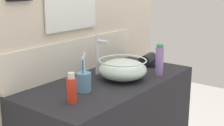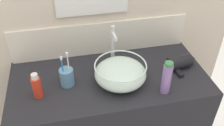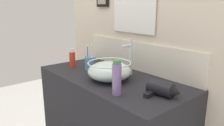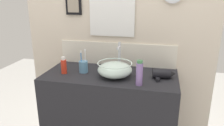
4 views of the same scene
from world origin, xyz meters
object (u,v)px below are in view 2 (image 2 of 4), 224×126
at_px(hair_drier, 181,62).
at_px(spray_bottle, 37,86).
at_px(soap_dispenser, 167,78).
at_px(glass_bowl_sink, 120,73).
at_px(toothbrush_cup, 67,77).
at_px(faucet, 113,43).

bearing_deg(hair_drier, spray_bottle, -174.95).
xyz_separation_m(spray_bottle, soap_dispenser, (0.66, -0.11, 0.03)).
bearing_deg(soap_dispenser, hair_drier, 45.73).
bearing_deg(spray_bottle, hair_drier, 5.05).
bearing_deg(hair_drier, glass_bowl_sink, -172.01).
distance_m(toothbrush_cup, soap_dispenser, 0.53).
distance_m(glass_bowl_sink, hair_drier, 0.39).
bearing_deg(toothbrush_cup, hair_drier, 0.93).
bearing_deg(spray_bottle, soap_dispenser, -9.14).
distance_m(faucet, hair_drier, 0.42).
bearing_deg(glass_bowl_sink, toothbrush_cup, 171.40).
xyz_separation_m(glass_bowl_sink, soap_dispenser, (0.21, -0.12, 0.03)).
height_order(glass_bowl_sink, toothbrush_cup, toothbrush_cup).
bearing_deg(hair_drier, soap_dispenser, -134.27).
bearing_deg(glass_bowl_sink, soap_dispenser, -30.17).
height_order(toothbrush_cup, soap_dispenser, toothbrush_cup).
xyz_separation_m(faucet, toothbrush_cup, (-0.29, -0.14, -0.09)).
distance_m(hair_drier, soap_dispenser, 0.26).
distance_m(glass_bowl_sink, toothbrush_cup, 0.29).
xyz_separation_m(hair_drier, soap_dispenser, (-0.17, -0.18, 0.06)).
xyz_separation_m(hair_drier, toothbrush_cup, (-0.68, -0.01, 0.01)).
xyz_separation_m(faucet, soap_dispenser, (0.21, -0.31, -0.05)).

